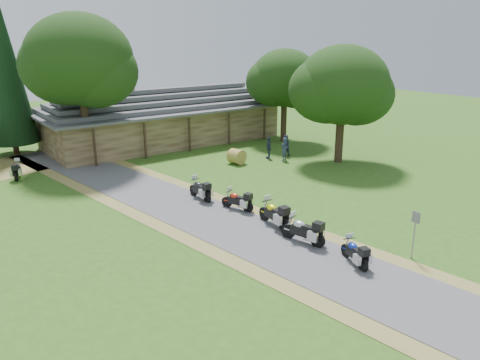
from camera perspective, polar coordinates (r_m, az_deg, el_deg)
ground at (r=21.11m, az=6.93°, el=-9.02°), size 120.00×120.00×0.00m
driveway at (r=23.62m, az=-0.62°, el=-5.93°), size 51.95×51.95×0.00m
lodge at (r=42.79m, az=-9.30°, el=7.82°), size 21.40×9.40×4.90m
motorcycle_row_a at (r=20.49m, az=13.81°, el=-8.43°), size 1.06×1.82×1.18m
motorcycle_row_b at (r=21.98m, az=7.68°, el=-5.94°), size 1.16×2.15×1.40m
motorcycle_row_c at (r=23.76m, az=4.16°, el=-3.96°), size 0.82×2.15×1.44m
motorcycle_row_d at (r=25.85m, az=-0.34°, el=-2.37°), size 1.17×1.90×1.23m
motorcycle_row_e at (r=27.63m, az=-4.91°, el=-1.02°), size 0.64×1.95×1.33m
motorcycle_carport_b at (r=35.02m, az=-25.54°, el=1.20°), size 1.17×1.92×1.25m
person_a at (r=36.18m, az=5.40°, el=4.02°), size 0.73×0.64×2.13m
person_b at (r=37.55m, az=5.55°, el=4.42°), size 0.60×0.46×2.01m
person_c at (r=36.77m, az=3.50°, el=4.17°), size 0.62×0.69×1.99m
hay_bale at (r=35.20m, az=-0.40°, el=2.88°), size 1.28×1.21×1.12m
sign_post at (r=21.50m, az=20.45°, el=-6.33°), size 0.40×0.07×2.20m
oak_lodge_left at (r=36.42m, az=-18.77°, el=11.44°), size 7.68×7.68×12.35m
oak_lodge_right at (r=42.52m, az=5.45°, el=10.82°), size 5.97×5.97×9.18m
oak_driveway at (r=35.82m, az=12.31°, el=9.48°), size 6.84×6.84×9.38m
cedar_near at (r=41.29m, az=-26.77°, el=11.85°), size 3.87×3.87×13.39m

